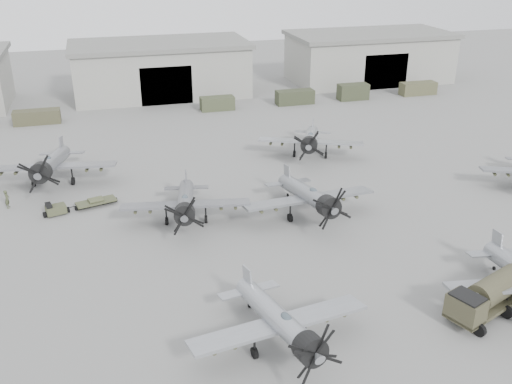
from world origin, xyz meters
TOP-DOWN VIEW (x-y plane):
  - ground at (0.00, 0.00)m, footprint 220.00×220.00m
  - hangar_center at (0.00, 61.96)m, footprint 29.00×14.80m
  - hangar_right at (38.00, 61.96)m, footprint 29.00×14.80m
  - support_truck_2 at (-19.23, 50.00)m, footprint 6.40×2.20m
  - support_truck_4 at (6.99, 50.00)m, footprint 5.17×2.20m
  - support_truck_5 at (19.59, 50.00)m, footprint 6.04×2.20m
  - support_truck_6 at (29.63, 50.00)m, footprint 4.94×2.20m
  - support_truck_7 at (41.54, 50.00)m, footprint 6.11×2.20m
  - aircraft_near_1 at (-0.80, -5.97)m, footprint 12.17×10.96m
  - aircraft_mid_1 at (-3.81, 13.30)m, footprint 12.12×10.91m
  - aircraft_mid_2 at (7.58, 11.25)m, footprint 12.79×11.51m
  - aircraft_far_0 at (-16.11, 25.98)m, footprint 13.65×12.29m
  - aircraft_far_1 at (13.39, 26.58)m, footprint 12.36×11.19m
  - fuel_tanker at (14.35, -6.07)m, footprint 7.55×5.06m
  - tug_trailer at (-14.12, 18.99)m, footprint 6.82×2.97m
  - ground_crew at (-20.16, 21.53)m, footprint 0.53×0.73m

SIDE VIEW (x-z plane):
  - ground at x=0.00m, z-range 0.00..0.00m
  - tug_trailer at x=-14.12m, z-range -0.17..1.18m
  - ground_crew at x=-20.16m, z-range 0.00..1.86m
  - support_truck_2 at x=-19.23m, z-range 0.00..1.96m
  - support_truck_4 at x=6.99m, z-range 0.00..2.03m
  - support_truck_7 at x=41.54m, z-range 0.00..2.09m
  - support_truck_5 at x=19.59m, z-range 0.00..2.20m
  - support_truck_6 at x=29.63m, z-range 0.00..2.55m
  - fuel_tanker at x=14.35m, z-range 0.20..2.98m
  - aircraft_mid_1 at x=-3.81m, z-range -0.22..4.59m
  - aircraft_near_1 at x=-0.80m, z-range -0.22..4.61m
  - aircraft_far_1 at x=13.39m, z-range -0.23..4.82m
  - aircraft_mid_2 at x=7.58m, z-range -0.23..4.88m
  - aircraft_far_0 at x=-16.11m, z-range -0.24..5.17m
  - hangar_center at x=0.00m, z-range 0.02..8.72m
  - hangar_right at x=38.00m, z-range 0.02..8.72m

